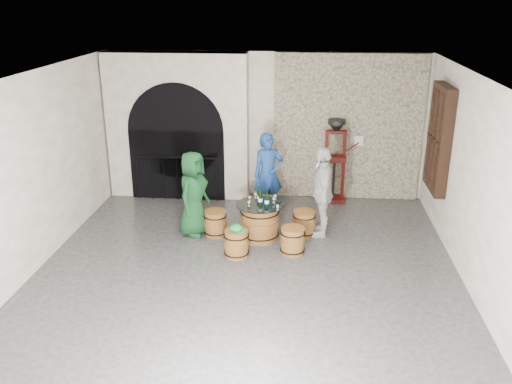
# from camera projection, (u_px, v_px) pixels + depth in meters

# --- Properties ---
(ground) EXTENTS (8.00, 8.00, 0.00)m
(ground) POSITION_uv_depth(u_px,v_px,m) (245.00, 279.00, 8.78)
(ground) COLOR #303032
(ground) RESTS_ON ground
(wall_back) EXTENTS (8.00, 0.00, 8.00)m
(wall_back) POSITION_uv_depth(u_px,v_px,m) (265.00, 126.00, 11.96)
(wall_back) COLOR white
(wall_back) RESTS_ON ground
(wall_front) EXTENTS (8.00, 0.00, 8.00)m
(wall_front) POSITION_uv_depth(u_px,v_px,m) (189.00, 347.00, 4.49)
(wall_front) COLOR white
(wall_front) RESTS_ON ground
(wall_left) EXTENTS (0.00, 8.00, 8.00)m
(wall_left) POSITION_uv_depth(u_px,v_px,m) (24.00, 179.00, 8.53)
(wall_left) COLOR white
(wall_left) RESTS_ON ground
(wall_right) EXTENTS (0.00, 8.00, 8.00)m
(wall_right) POSITION_uv_depth(u_px,v_px,m) (482.00, 194.00, 7.92)
(wall_right) COLOR white
(wall_right) RESTS_ON ground
(ceiling) EXTENTS (8.00, 8.00, 0.00)m
(ceiling) POSITION_uv_depth(u_px,v_px,m) (244.00, 80.00, 7.67)
(ceiling) COLOR beige
(ceiling) RESTS_ON wall_back
(stone_facing_panel) EXTENTS (3.20, 0.12, 3.18)m
(stone_facing_panel) POSITION_uv_depth(u_px,v_px,m) (347.00, 128.00, 11.75)
(stone_facing_panel) COLOR tan
(stone_facing_panel) RESTS_ON ground
(arched_opening) EXTENTS (3.10, 0.60, 3.19)m
(arched_opening) POSITION_uv_depth(u_px,v_px,m) (178.00, 127.00, 11.89)
(arched_opening) COLOR white
(arched_opening) RESTS_ON ground
(shuttered_window) EXTENTS (0.23, 1.10, 2.00)m
(shuttered_window) POSITION_uv_depth(u_px,v_px,m) (439.00, 139.00, 10.10)
(shuttered_window) COLOR black
(shuttered_window) RESTS_ON wall_right
(barrel_table) EXTENTS (0.89, 0.89, 0.69)m
(barrel_table) POSITION_uv_depth(u_px,v_px,m) (260.00, 222.00, 10.12)
(barrel_table) COLOR brown
(barrel_table) RESTS_ON ground
(barrel_stool_left) EXTENTS (0.44, 0.44, 0.49)m
(barrel_stool_left) POSITION_uv_depth(u_px,v_px,m) (215.00, 223.00, 10.29)
(barrel_stool_left) COLOR brown
(barrel_stool_left) RESTS_ON ground
(barrel_stool_far) EXTENTS (0.44, 0.44, 0.49)m
(barrel_stool_far) POSITION_uv_depth(u_px,v_px,m) (266.00, 209.00, 10.94)
(barrel_stool_far) COLOR brown
(barrel_stool_far) RESTS_ON ground
(barrel_stool_right) EXTENTS (0.44, 0.44, 0.49)m
(barrel_stool_right) POSITION_uv_depth(u_px,v_px,m) (304.00, 223.00, 10.28)
(barrel_stool_right) COLOR brown
(barrel_stool_right) RESTS_ON ground
(barrel_stool_near_right) EXTENTS (0.44, 0.44, 0.49)m
(barrel_stool_near_right) POSITION_uv_depth(u_px,v_px,m) (293.00, 241.00, 9.56)
(barrel_stool_near_right) COLOR brown
(barrel_stool_near_right) RESTS_ON ground
(barrel_stool_near_left) EXTENTS (0.44, 0.44, 0.49)m
(barrel_stool_near_left) POSITION_uv_depth(u_px,v_px,m) (236.00, 244.00, 9.45)
(barrel_stool_near_left) COLOR brown
(barrel_stool_near_left) RESTS_ON ground
(green_cap) EXTENTS (0.26, 0.22, 0.12)m
(green_cap) POSITION_uv_depth(u_px,v_px,m) (236.00, 228.00, 9.35)
(green_cap) COLOR #0D9942
(green_cap) RESTS_ON barrel_stool_near_left
(person_green) EXTENTS (0.75, 0.92, 1.64)m
(person_green) POSITION_uv_depth(u_px,v_px,m) (193.00, 194.00, 10.15)
(person_green) COLOR #113F1D
(person_green) RESTS_ON ground
(person_blue) EXTENTS (0.74, 0.62, 1.73)m
(person_blue) POSITION_uv_depth(u_px,v_px,m) (268.00, 174.00, 11.08)
(person_blue) COLOR navy
(person_blue) RESTS_ON ground
(person_white) EXTENTS (0.46, 1.03, 1.73)m
(person_white) POSITION_uv_depth(u_px,v_px,m) (322.00, 192.00, 10.11)
(person_white) COLOR beige
(person_white) RESTS_ON ground
(wine_bottle_left) EXTENTS (0.08, 0.08, 0.32)m
(wine_bottle_left) POSITION_uv_depth(u_px,v_px,m) (260.00, 198.00, 9.92)
(wine_bottle_left) COLOR black
(wine_bottle_left) RESTS_ON barrel_table
(wine_bottle_center) EXTENTS (0.08, 0.08, 0.32)m
(wine_bottle_center) POSITION_uv_depth(u_px,v_px,m) (267.00, 200.00, 9.83)
(wine_bottle_center) COLOR black
(wine_bottle_center) RESTS_ON barrel_table
(wine_bottle_right) EXTENTS (0.08, 0.08, 0.32)m
(wine_bottle_right) POSITION_uv_depth(u_px,v_px,m) (259.00, 196.00, 10.05)
(wine_bottle_right) COLOR black
(wine_bottle_right) RESTS_ON barrel_table
(tasting_glass_a) EXTENTS (0.05, 0.05, 0.10)m
(tasting_glass_a) POSITION_uv_depth(u_px,v_px,m) (249.00, 204.00, 9.89)
(tasting_glass_a) COLOR #BB6F24
(tasting_glass_a) RESTS_ON barrel_table
(tasting_glass_b) EXTENTS (0.05, 0.05, 0.10)m
(tasting_glass_b) POSITION_uv_depth(u_px,v_px,m) (274.00, 200.00, 10.06)
(tasting_glass_b) COLOR #BB6F24
(tasting_glass_b) RESTS_ON barrel_table
(tasting_glass_c) EXTENTS (0.05, 0.05, 0.10)m
(tasting_glass_c) POSITION_uv_depth(u_px,v_px,m) (256.00, 196.00, 10.29)
(tasting_glass_c) COLOR #BB6F24
(tasting_glass_c) RESTS_ON barrel_table
(tasting_glass_d) EXTENTS (0.05, 0.05, 0.10)m
(tasting_glass_d) POSITION_uv_depth(u_px,v_px,m) (275.00, 197.00, 10.21)
(tasting_glass_d) COLOR #BB6F24
(tasting_glass_d) RESTS_ON barrel_table
(tasting_glass_e) EXTENTS (0.05, 0.05, 0.10)m
(tasting_glass_e) POSITION_uv_depth(u_px,v_px,m) (278.00, 208.00, 9.71)
(tasting_glass_e) COLOR #BB6F24
(tasting_glass_e) RESTS_ON barrel_table
(tasting_glass_f) EXTENTS (0.05, 0.05, 0.10)m
(tasting_glass_f) POSITION_uv_depth(u_px,v_px,m) (250.00, 199.00, 10.14)
(tasting_glass_f) COLOR #BB6F24
(tasting_glass_f) RESTS_ON barrel_table
(side_barrel) EXTENTS (0.47, 0.47, 0.63)m
(side_barrel) POSITION_uv_depth(u_px,v_px,m) (267.00, 193.00, 11.63)
(side_barrel) COLOR brown
(side_barrel) RESTS_ON ground
(corking_press) EXTENTS (0.76, 0.43, 1.84)m
(corking_press) POSITION_uv_depth(u_px,v_px,m) (335.00, 155.00, 11.68)
(corking_press) COLOR #49100C
(corking_press) RESTS_ON ground
(control_box) EXTENTS (0.18, 0.10, 0.22)m
(control_box) POSITION_uv_depth(u_px,v_px,m) (359.00, 140.00, 11.74)
(control_box) COLOR silver
(control_box) RESTS_ON wall_back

